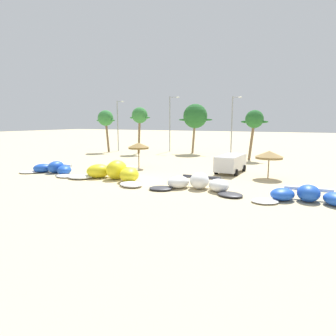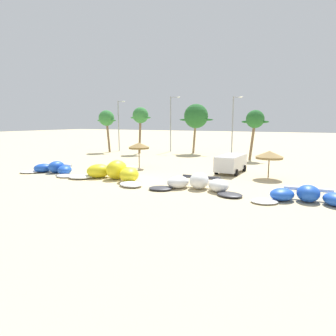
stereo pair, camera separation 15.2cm
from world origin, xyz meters
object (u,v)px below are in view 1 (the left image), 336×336
(beach_umbrella_near_van, at_px, (139,146))
(lamppost_east_center, at_px, (233,123))
(kite_far_left, at_px, (53,169))
(beach_umbrella_middle, at_px, (269,155))
(kite_left_of_center, at_px, (198,183))
(palm_leftmost, at_px, (106,119))
(palm_center_left, at_px, (254,120))
(lamppost_west, at_px, (118,123))
(parked_van, at_px, (231,162))
(kite_left, at_px, (113,173))
(kite_center, at_px, (309,196))
(lamppost_west_center, at_px, (171,121))
(palm_left, at_px, (140,116))
(palm_left_of_gap, at_px, (195,116))

(beach_umbrella_near_van, height_order, lamppost_east_center, lamppost_east_center)
(kite_far_left, bearing_deg, beach_umbrella_middle, 19.64)
(kite_left_of_center, distance_m, palm_leftmost, 31.38)
(lamppost_east_center, bearing_deg, palm_center_left, -36.89)
(kite_far_left, bearing_deg, lamppost_west, 109.39)
(beach_umbrella_middle, distance_m, palm_center_left, 13.78)
(parked_van, bearing_deg, kite_left, -135.44)
(kite_left_of_center, xyz_separation_m, parked_van, (0.34, 8.67, 0.59))
(kite_center, relative_size, beach_umbrella_middle, 2.85)
(kite_far_left, relative_size, beach_umbrella_middle, 2.75)
(parked_van, distance_m, palm_center_left, 12.21)
(kite_left, relative_size, lamppost_west_center, 0.91)
(kite_left, distance_m, lamppost_west, 26.73)
(lamppost_east_center, bearing_deg, parked_van, -75.93)
(kite_left, distance_m, beach_umbrella_near_van, 7.20)
(kite_far_left, height_order, palm_left, palm_left)
(beach_umbrella_near_van, relative_size, lamppost_west_center, 0.31)
(kite_left, xyz_separation_m, beach_umbrella_near_van, (-1.55, 6.78, 1.88))
(kite_left_of_center, height_order, palm_center_left, palm_center_left)
(kite_left, bearing_deg, kite_center, -1.41)
(palm_left, xyz_separation_m, lamppost_west_center, (3.02, 5.21, -0.79))
(kite_left_of_center, height_order, palm_left_of_gap, palm_left_of_gap)
(kite_center, relative_size, lamppost_west, 0.83)
(palm_leftmost, bearing_deg, palm_left_of_gap, 18.95)
(palm_left_of_gap, bearing_deg, lamppost_east_center, -12.37)
(kite_center, xyz_separation_m, palm_left, (-25.43, 20.01, 5.66))
(beach_umbrella_near_van, relative_size, beach_umbrella_middle, 1.12)
(palm_leftmost, height_order, lamppost_west_center, lamppost_west_center)
(palm_left, bearing_deg, lamppost_west_center, 59.88)
(palm_center_left, bearing_deg, palm_left, -179.12)
(kite_left_of_center, height_order, palm_leftmost, palm_leftmost)
(beach_umbrella_near_van, distance_m, lamppost_west_center, 18.88)
(parked_van, height_order, lamppost_west, lamppost_west)
(kite_left, relative_size, kite_left_of_center, 1.14)
(palm_left, height_order, lamppost_west_center, lamppost_west_center)
(parked_van, distance_m, palm_left, 21.75)
(palm_leftmost, height_order, palm_left_of_gap, palm_left_of_gap)
(lamppost_west_center, bearing_deg, palm_center_left, -18.12)
(lamppost_west_center, bearing_deg, lamppost_east_center, -10.87)
(palm_center_left, bearing_deg, parked_van, -90.54)
(lamppost_west, bearing_deg, beach_umbrella_middle, -27.78)
(palm_left_of_gap, relative_size, lamppost_east_center, 0.90)
(palm_leftmost, bearing_deg, kite_left, -50.20)
(palm_center_left, bearing_deg, lamppost_west, 175.89)
(kite_left_of_center, bearing_deg, beach_umbrella_middle, 59.63)
(kite_center, relative_size, lamppost_west_center, 0.78)
(kite_left, relative_size, palm_left, 1.15)
(kite_left_of_center, relative_size, kite_center, 1.03)
(kite_left, relative_size, palm_leftmost, 1.21)
(kite_far_left, relative_size, palm_left_of_gap, 0.88)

